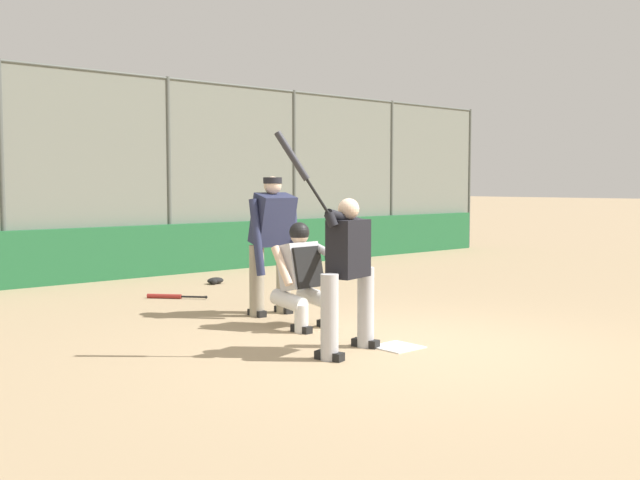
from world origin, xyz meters
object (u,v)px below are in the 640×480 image
at_px(catcher_behind_plate, 304,273).
at_px(spare_bat_near_backstop, 169,296).
at_px(umpire_home, 272,241).
at_px(fielding_glove_on_dirt, 215,281).
at_px(batter_at_plate, 347,269).

bearing_deg(catcher_behind_plate, spare_bat_near_backstop, -93.17).
relative_size(catcher_behind_plate, umpire_home, 0.70).
distance_m(umpire_home, fielding_glove_on_dirt, 3.30).
xyz_separation_m(batter_at_plate, fielding_glove_on_dirt, (-1.89, -5.18, -0.78)).
bearing_deg(batter_at_plate, spare_bat_near_backstop, -111.73).
xyz_separation_m(umpire_home, fielding_glove_on_dirt, (-1.11, -2.98, -0.89)).
bearing_deg(batter_at_plate, fielding_glove_on_dirt, -125.20).
bearing_deg(umpire_home, batter_at_plate, 73.74).
distance_m(catcher_behind_plate, fielding_glove_on_dirt, 4.18).
bearing_deg(fielding_glove_on_dirt, spare_bat_near_backstop, 32.85).
distance_m(catcher_behind_plate, umpire_home, 1.01).
bearing_deg(catcher_behind_plate, fielding_glove_on_dirt, -113.08).
xyz_separation_m(batter_at_plate, umpire_home, (-0.78, -2.20, 0.11)).
relative_size(spare_bat_near_backstop, fielding_glove_on_dirt, 2.38).
height_order(batter_at_plate, spare_bat_near_backstop, batter_at_plate).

